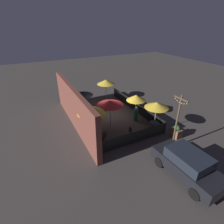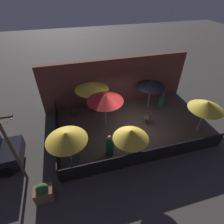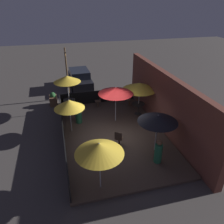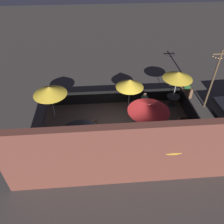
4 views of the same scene
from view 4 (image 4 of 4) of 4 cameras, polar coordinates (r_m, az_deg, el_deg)
ground_plane at (r=12.76m, az=1.88°, el=-5.52°), size 60.00×60.00×0.00m
patio_deck at (r=12.72m, az=1.88°, el=-5.33°), size 8.90×5.76×0.12m
building_wall at (r=9.41m, az=4.11°, el=-11.39°), size 10.50×0.36×3.47m
fence_front at (r=14.54m, az=0.76°, el=4.05°), size 8.70×0.05×0.95m
fence_side_left at (r=13.48m, az=20.90°, el=-2.33°), size 0.05×5.56×0.95m
patio_umbrella_0 at (r=10.08m, az=14.33°, el=-5.14°), size 2.24×2.24×2.24m
patio_umbrella_1 at (r=13.88m, az=16.87°, el=9.13°), size 1.81×1.81×2.48m
patio_umbrella_2 at (r=11.14m, az=9.62°, el=1.15°), size 2.15×2.15×2.29m
patio_umbrella_3 at (r=12.86m, az=-15.98°, el=5.39°), size 1.92×1.92×2.25m
patio_umbrella_4 at (r=13.51m, az=4.67°, el=7.45°), size 1.73×1.73×2.02m
patio_umbrella_5 at (r=10.15m, az=-8.51°, el=-4.85°), size 1.97×1.97×2.07m
dining_table_0 at (r=11.09m, az=13.18°, el=-10.32°), size 0.85×0.85×0.78m
dining_table_1 at (r=14.76m, az=15.66°, el=3.49°), size 0.84×0.84×0.73m
patio_chair_0 at (r=11.76m, az=19.73°, el=-9.17°), size 0.45×0.45×0.92m
patio_chair_1 at (r=12.30m, az=-3.92°, el=-3.72°), size 0.56×0.56×0.92m
patio_chair_2 at (r=13.28m, az=17.87°, el=-2.12°), size 0.41×0.41×0.91m
patron_0 at (r=11.38m, az=-12.39°, el=-8.88°), size 0.47×0.47×1.25m
patron_1 at (r=13.89m, az=8.37°, el=2.30°), size 0.52×0.52×1.35m
planter_box at (r=16.19m, az=18.77°, el=5.20°), size 0.78×0.54×1.01m
light_post at (r=14.77m, az=25.02°, el=8.22°), size 1.10×0.12×4.00m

